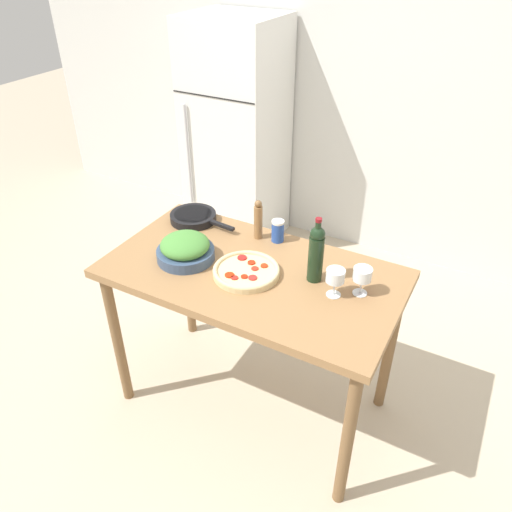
% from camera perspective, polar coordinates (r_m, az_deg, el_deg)
% --- Properties ---
extents(ground_plane, '(14.00, 14.00, 0.00)m').
position_cam_1_polar(ground_plane, '(3.00, -0.37, -16.03)').
color(ground_plane, '#BCAD93').
extents(wall_back, '(6.40, 0.08, 2.60)m').
position_cam_1_polar(wall_back, '(3.87, 14.26, 17.97)').
color(wall_back, silver).
rests_on(wall_back, ground_plane).
extents(refrigerator, '(0.69, 0.65, 1.77)m').
position_cam_1_polar(refrigerator, '(4.05, -2.25, 13.47)').
color(refrigerator, silver).
rests_on(refrigerator, ground_plane).
extents(prep_counter, '(1.41, 0.77, 0.92)m').
position_cam_1_polar(prep_counter, '(2.44, -0.43, -3.74)').
color(prep_counter, olive).
rests_on(prep_counter, ground_plane).
extents(wine_bottle, '(0.07, 0.07, 0.32)m').
position_cam_1_polar(wine_bottle, '(2.25, 6.89, 0.43)').
color(wine_bottle, black).
rests_on(wine_bottle, prep_counter).
extents(wine_glass_near, '(0.08, 0.08, 0.14)m').
position_cam_1_polar(wine_glass_near, '(2.19, 9.05, -2.39)').
color(wine_glass_near, silver).
rests_on(wine_glass_near, prep_counter).
extents(wine_glass_far, '(0.08, 0.08, 0.14)m').
position_cam_1_polar(wine_glass_far, '(2.23, 12.06, -2.19)').
color(wine_glass_far, silver).
rests_on(wine_glass_far, prep_counter).
extents(pepper_mill, '(0.04, 0.04, 0.22)m').
position_cam_1_polar(pepper_mill, '(2.57, 0.25, 4.13)').
color(pepper_mill, olive).
rests_on(pepper_mill, prep_counter).
extents(salad_bowl, '(0.28, 0.28, 0.13)m').
position_cam_1_polar(salad_bowl, '(2.45, -8.09, 0.81)').
color(salad_bowl, '#384C6B').
rests_on(salad_bowl, prep_counter).
extents(homemade_pizza, '(0.32, 0.32, 0.04)m').
position_cam_1_polar(homemade_pizza, '(2.34, -1.12, -1.73)').
color(homemade_pizza, '#DBC189').
rests_on(homemade_pizza, prep_counter).
extents(salt_canister, '(0.07, 0.07, 0.12)m').
position_cam_1_polar(salt_canister, '(2.57, 2.50, 2.89)').
color(salt_canister, '#284CA3').
rests_on(salt_canister, prep_counter).
extents(cast_iron_skillet, '(0.41, 0.25, 0.04)m').
position_cam_1_polar(cast_iron_skillet, '(2.79, -7.15, 4.46)').
color(cast_iron_skillet, black).
rests_on(cast_iron_skillet, prep_counter).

